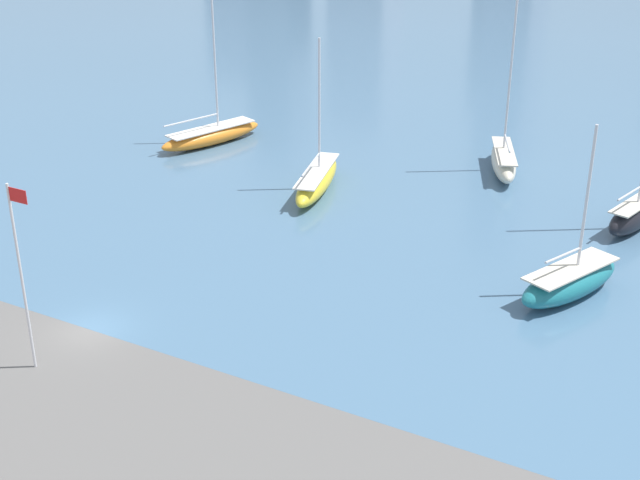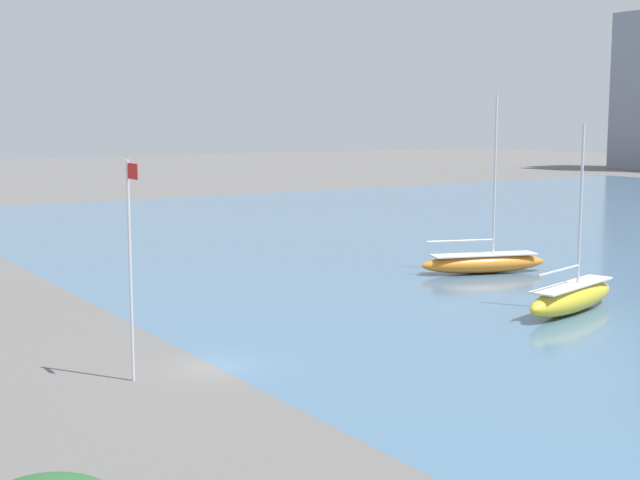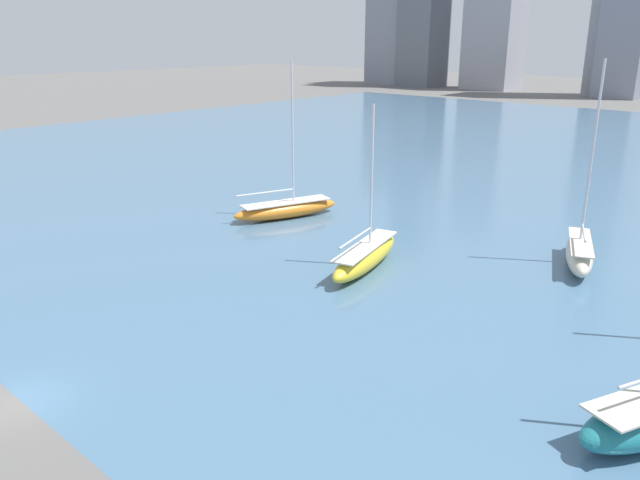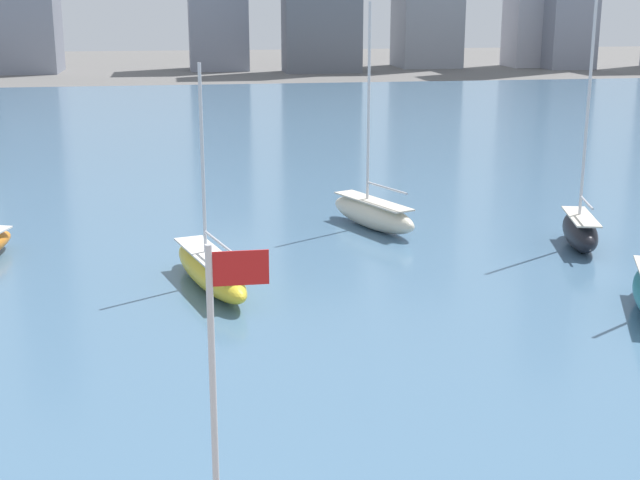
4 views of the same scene
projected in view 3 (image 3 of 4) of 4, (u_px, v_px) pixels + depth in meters
ground_plane at (22, 402)px, 28.61m from camera, size 500.00×500.00×0.00m
harbor_water at (587, 170)px, 77.82m from camera, size 180.00×140.00×0.00m
sailboat_orange at (286, 209)px, 57.25m from camera, size 5.48×10.43×13.85m
sailboat_cream at (579, 252)px, 45.15m from camera, size 5.04×8.70×14.55m
sailboat_yellow at (365, 256)px, 44.63m from camera, size 4.50×10.19×11.62m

